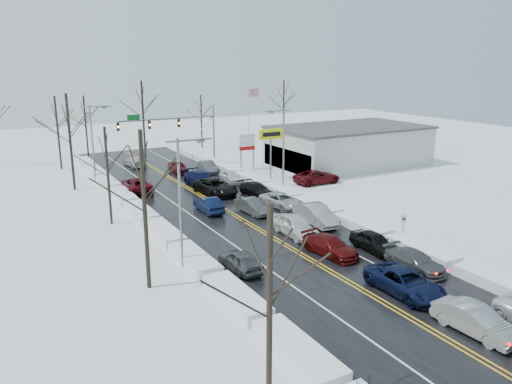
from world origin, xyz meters
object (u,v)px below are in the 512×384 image
traffic_signal_mast (179,126)px  tires_plus_sign (271,138)px  oncoming_car_0 (209,212)px  flagpole (249,116)px  dealership_building (348,145)px

traffic_signal_mast → tires_plus_sign: bearing=-59.5°
traffic_signal_mast → oncoming_car_0: bearing=-103.6°
traffic_signal_mast → tires_plus_sign: 13.92m
traffic_signal_mast → flagpole: size_ratio=1.33×
dealership_building → oncoming_car_0: bearing=-156.8°
tires_plus_sign → oncoming_car_0: 15.89m
tires_plus_sign → flagpole: 14.79m
tires_plus_sign → oncoming_car_0: tires_plus_sign is taller
flagpole → oncoming_car_0: bearing=-126.2°
dealership_building → oncoming_car_0: dealership_building is taller
flagpole → traffic_signal_mast: bearing=-170.3°
flagpole → oncoming_car_0: size_ratio=2.26×
tires_plus_sign → dealership_building: bearing=8.5°
traffic_signal_mast → dealership_building: traffic_signal_mast is taller
dealership_building → oncoming_car_0: size_ratio=4.62×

